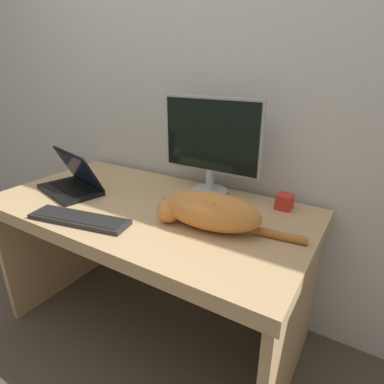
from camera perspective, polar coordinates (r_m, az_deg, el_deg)
The scene contains 8 objects.
ground_plane at distance 1.73m, azimuth -15.83°, elevation -29.86°, with size 12.00×12.00×0.00m, color #4C4238.
wall_back at distance 1.73m, azimuth 1.04°, elevation 20.64°, with size 6.40×0.06×2.60m.
desk at distance 1.56m, azimuth -7.63°, elevation -7.37°, with size 1.49×0.78×0.73m.
monitor at distance 1.54m, azimuth 3.39°, elevation 8.64°, with size 0.51×0.18×0.47m.
laptop at distance 1.74m, azimuth -20.45°, elevation 1.52°, with size 0.38×0.29×0.21m.
external_keyboard at distance 1.41m, azimuth -19.43°, elevation -4.56°, with size 0.45×0.20×0.02m.
cat at distance 1.25m, azimuth 3.01°, elevation -3.31°, with size 0.58×0.21×0.15m.
small_toy at distance 1.49m, azimuth 16.09°, elevation -1.67°, with size 0.07×0.07×0.07m.
Camera 1 is at (0.88, -0.65, 1.34)m, focal length 30.00 mm.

